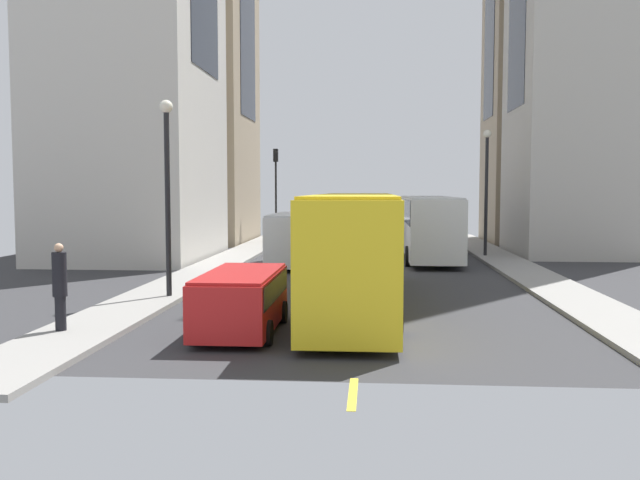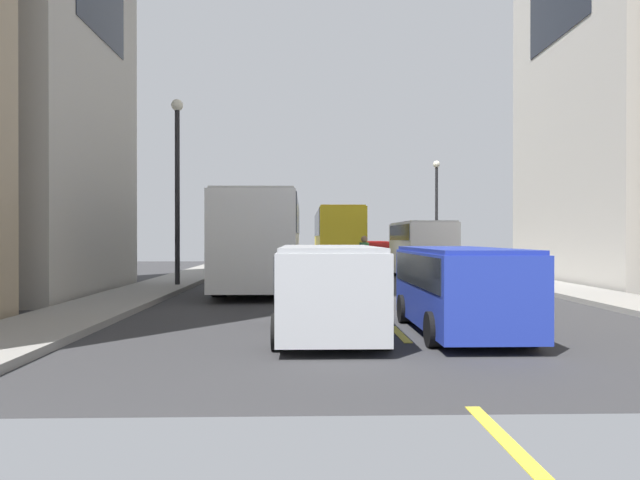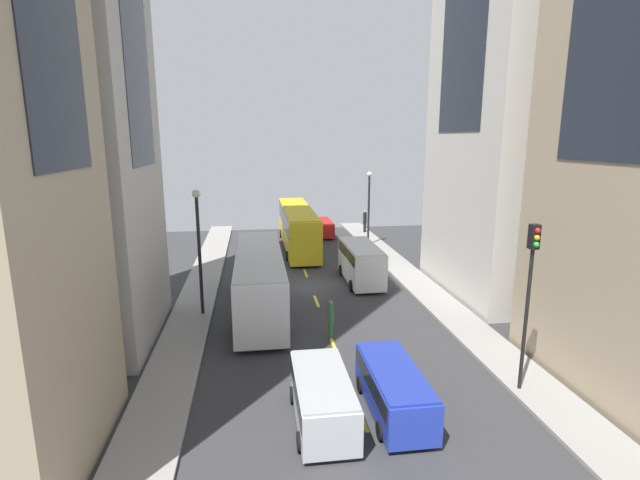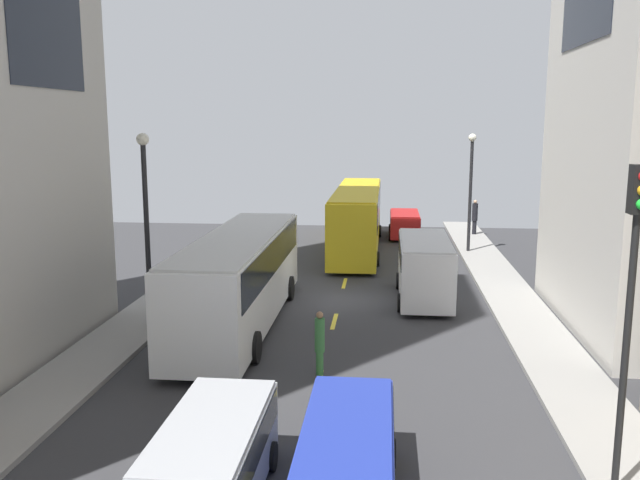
{
  "view_description": "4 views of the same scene",
  "coord_description": "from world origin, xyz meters",
  "px_view_note": "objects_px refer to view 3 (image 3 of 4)",
  "views": [
    {
      "loc": [
        -0.34,
        33.25,
        3.74
      ],
      "look_at": [
        1.78,
        5.75,
        1.7
      ],
      "focal_mm": 38.25,
      "sensor_mm": 36.0,
      "label": 1
    },
    {
      "loc": [
        -1.87,
        -26.56,
        1.89
      ],
      "look_at": [
        -1.03,
        3.86,
        1.75
      ],
      "focal_mm": 33.5,
      "sensor_mm": 36.0,
      "label": 2
    },
    {
      "loc": [
        -3.49,
        -29.57,
        9.61
      ],
      "look_at": [
        1.04,
        2.94,
        2.46
      ],
      "focal_mm": 26.38,
      "sensor_mm": 36.0,
      "label": 3
    },
    {
      "loc": [
        1.85,
        -26.81,
        7.34
      ],
      "look_at": [
        -1.38,
        5.45,
        1.58
      ],
      "focal_mm": 37.32,
      "sensor_mm": 36.0,
      "label": 4
    }
  ],
  "objects_px": {
    "car_blue_0": "(394,386)",
    "pedestrian_walking_far": "(365,221)",
    "car_silver_2": "(323,396)",
    "pedestrian_waiting_curb": "(331,318)",
    "city_bus_white": "(259,275)",
    "traffic_light_near_corner": "(530,278)",
    "delivery_van_white": "(361,260)",
    "streetcar_yellow": "(298,224)",
    "car_red_1": "(322,227)"
  },
  "relations": [
    {
      "from": "car_red_1",
      "to": "pedestrian_walking_far",
      "type": "distance_m",
      "value": 4.61
    },
    {
      "from": "streetcar_yellow",
      "to": "pedestrian_walking_far",
      "type": "bearing_deg",
      "value": 35.55
    },
    {
      "from": "delivery_van_white",
      "to": "car_silver_2",
      "type": "xyz_separation_m",
      "value": [
        -4.89,
        -15.65,
        -0.5
      ]
    },
    {
      "from": "streetcar_yellow",
      "to": "car_silver_2",
      "type": "distance_m",
      "value": 26.65
    },
    {
      "from": "delivery_van_white",
      "to": "pedestrian_waiting_curb",
      "type": "xyz_separation_m",
      "value": [
        -3.5,
        -8.78,
        -0.48
      ]
    },
    {
      "from": "car_red_1",
      "to": "car_silver_2",
      "type": "bearing_deg",
      "value": -98.16
    },
    {
      "from": "car_silver_2",
      "to": "traffic_light_near_corner",
      "type": "height_order",
      "value": "traffic_light_near_corner"
    },
    {
      "from": "city_bus_white",
      "to": "car_silver_2",
      "type": "xyz_separation_m",
      "value": [
        1.96,
        -11.41,
        -1.0
      ]
    },
    {
      "from": "city_bus_white",
      "to": "car_blue_0",
      "type": "distance_m",
      "value": 12.06
    },
    {
      "from": "city_bus_white",
      "to": "car_blue_0",
      "type": "xyz_separation_m",
      "value": [
        4.56,
        -11.12,
        -1.02
      ]
    },
    {
      "from": "streetcar_yellow",
      "to": "delivery_van_white",
      "type": "xyz_separation_m",
      "value": [
        3.28,
        -10.92,
        -0.61
      ]
    },
    {
      "from": "traffic_light_near_corner",
      "to": "car_red_1",
      "type": "bearing_deg",
      "value": 96.36
    },
    {
      "from": "car_silver_2",
      "to": "pedestrian_waiting_curb",
      "type": "distance_m",
      "value": 7.01
    },
    {
      "from": "streetcar_yellow",
      "to": "car_red_1",
      "type": "distance_m",
      "value": 5.47
    },
    {
      "from": "streetcar_yellow",
      "to": "pedestrian_waiting_curb",
      "type": "bearing_deg",
      "value": -90.63
    },
    {
      "from": "streetcar_yellow",
      "to": "car_red_1",
      "type": "relative_size",
      "value": 3.21
    },
    {
      "from": "delivery_van_white",
      "to": "pedestrian_walking_far",
      "type": "xyz_separation_m",
      "value": [
        4.09,
        16.19,
        -0.18
      ]
    },
    {
      "from": "car_blue_0",
      "to": "streetcar_yellow",
      "type": "bearing_deg",
      "value": 92.15
    },
    {
      "from": "car_silver_2",
      "to": "car_red_1",
      "type": "bearing_deg",
      "value": 81.84
    },
    {
      "from": "streetcar_yellow",
      "to": "car_red_1",
      "type": "height_order",
      "value": "streetcar_yellow"
    },
    {
      "from": "delivery_van_white",
      "to": "car_blue_0",
      "type": "distance_m",
      "value": 15.54
    },
    {
      "from": "car_silver_2",
      "to": "car_blue_0",
      "type": "bearing_deg",
      "value": 6.37
    },
    {
      "from": "car_silver_2",
      "to": "city_bus_white",
      "type": "bearing_deg",
      "value": 99.77
    },
    {
      "from": "streetcar_yellow",
      "to": "car_blue_0",
      "type": "height_order",
      "value": "streetcar_yellow"
    },
    {
      "from": "pedestrian_walking_far",
      "to": "pedestrian_waiting_curb",
      "type": "distance_m",
      "value": 26.1
    },
    {
      "from": "car_blue_0",
      "to": "pedestrian_walking_far",
      "type": "bearing_deg",
      "value": 78.55
    },
    {
      "from": "city_bus_white",
      "to": "streetcar_yellow",
      "type": "height_order",
      "value": "streetcar_yellow"
    },
    {
      "from": "city_bus_white",
      "to": "pedestrian_waiting_curb",
      "type": "height_order",
      "value": "city_bus_white"
    },
    {
      "from": "pedestrian_waiting_curb",
      "to": "traffic_light_near_corner",
      "type": "xyz_separation_m",
      "value": [
        6.43,
        -5.95,
        3.55
      ]
    },
    {
      "from": "car_red_1",
      "to": "pedestrian_walking_far",
      "type": "relative_size",
      "value": 2.02
    },
    {
      "from": "delivery_van_white",
      "to": "traffic_light_near_corner",
      "type": "distance_m",
      "value": 15.32
    },
    {
      "from": "pedestrian_waiting_curb",
      "to": "traffic_light_near_corner",
      "type": "bearing_deg",
      "value": 87.51
    },
    {
      "from": "pedestrian_walking_far",
      "to": "car_blue_0",
      "type": "bearing_deg",
      "value": 152.74
    },
    {
      "from": "car_blue_0",
      "to": "delivery_van_white",
      "type": "bearing_deg",
      "value": 81.5
    },
    {
      "from": "delivery_van_white",
      "to": "traffic_light_near_corner",
      "type": "height_order",
      "value": "traffic_light_near_corner"
    },
    {
      "from": "pedestrian_waiting_curb",
      "to": "city_bus_white",
      "type": "bearing_deg",
      "value": -103.23
    },
    {
      "from": "traffic_light_near_corner",
      "to": "pedestrian_waiting_curb",
      "type": "bearing_deg",
      "value": 137.24
    },
    {
      "from": "streetcar_yellow",
      "to": "car_silver_2",
      "type": "xyz_separation_m",
      "value": [
        -1.61,
        -26.57,
        -1.11
      ]
    },
    {
      "from": "streetcar_yellow",
      "to": "traffic_light_near_corner",
      "type": "relative_size",
      "value": 2.25
    },
    {
      "from": "car_blue_0",
      "to": "traffic_light_near_corner",
      "type": "relative_size",
      "value": 0.74
    },
    {
      "from": "city_bus_white",
      "to": "car_silver_2",
      "type": "relative_size",
      "value": 2.7
    },
    {
      "from": "delivery_van_white",
      "to": "pedestrian_waiting_curb",
      "type": "distance_m",
      "value": 9.46
    },
    {
      "from": "car_silver_2",
      "to": "traffic_light_near_corner",
      "type": "bearing_deg",
      "value": 6.77
    },
    {
      "from": "city_bus_white",
      "to": "car_red_1",
      "type": "relative_size",
      "value": 2.67
    },
    {
      "from": "city_bus_white",
      "to": "streetcar_yellow",
      "type": "distance_m",
      "value": 15.58
    },
    {
      "from": "city_bus_white",
      "to": "traffic_light_near_corner",
      "type": "xyz_separation_m",
      "value": [
        9.79,
        -10.48,
        2.57
      ]
    },
    {
      "from": "pedestrian_waiting_curb",
      "to": "car_blue_0",
      "type": "bearing_deg",
      "value": 50.62
    },
    {
      "from": "streetcar_yellow",
      "to": "pedestrian_walking_far",
      "type": "xyz_separation_m",
      "value": [
        7.38,
        5.27,
        -0.79
      ]
    },
    {
      "from": "streetcar_yellow",
      "to": "delivery_van_white",
      "type": "bearing_deg",
      "value": -73.27
    },
    {
      "from": "delivery_van_white",
      "to": "traffic_light_near_corner",
      "type": "relative_size",
      "value": 0.92
    }
  ]
}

